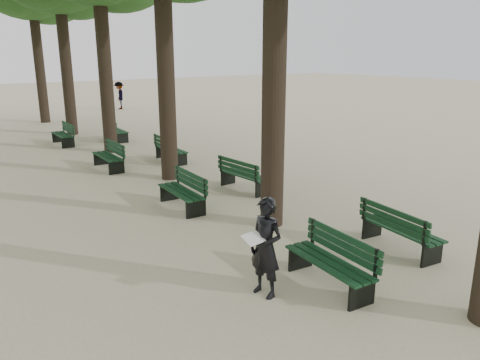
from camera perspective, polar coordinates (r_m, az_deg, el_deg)
ground at (r=7.99m, az=9.46°, el=-13.72°), size 120.00×120.00×0.00m
bench_left_0 at (r=8.18m, az=10.76°, el=-10.92°), size 0.75×1.85×0.92m
bench_left_1 at (r=11.94m, az=-7.11°, el=-2.21°), size 0.69×1.83×0.92m
bench_left_2 at (r=16.44m, az=-15.76°, el=2.20°), size 0.63×1.82×0.92m
bench_left_3 at (r=21.40m, az=-20.78°, el=4.74°), size 0.61×1.81×0.92m
bench_right_0 at (r=9.94m, az=18.95°, el=-6.63°), size 0.81×1.86×0.92m
bench_right_1 at (r=13.42m, az=0.59°, el=-0.11°), size 0.67×1.83×0.92m
bench_right_2 at (r=17.13m, az=-8.40°, el=3.14°), size 0.69×1.83×0.92m
bench_right_3 at (r=21.78m, az=-14.79°, el=5.40°), size 0.68×1.83×0.92m
man_with_map at (r=7.57m, az=3.15°, el=-8.21°), size 0.66×0.72×1.66m
pedestrian_b at (r=33.76m, az=-14.49°, el=9.94°), size 0.80×1.26×1.87m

